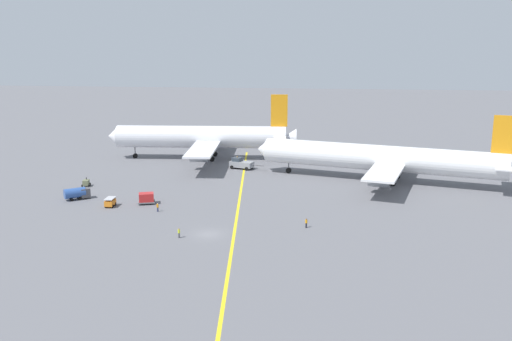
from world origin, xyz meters
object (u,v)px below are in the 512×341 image
object	(u,v)px
gse_fuel_bowser_stubby	(77,193)
ground_crew_wing_walker_right	(306,223)
airliner_at_gate_left	(203,137)
airliner_being_pushed	(382,158)
gse_container_dolly_flat	(146,198)
ground_crew_marshaller_foreground	(158,207)
ground_crew_ramp_agent_by_cones	(179,233)
pushback_tug	(241,164)
gse_baggage_cart_near_cluster	(110,202)
gse_gpu_cart_small	(86,183)

from	to	relation	value
gse_fuel_bowser_stubby	ground_crew_wing_walker_right	xyz separation A→B (m)	(45.90, -11.74, -0.49)
airliner_at_gate_left	airliner_being_pushed	distance (m)	49.16
gse_container_dolly_flat	ground_crew_wing_walker_right	bearing A→B (deg)	-18.41
gse_container_dolly_flat	ground_crew_marshaller_foreground	xyz separation A→B (m)	(3.65, -4.65, -0.33)
ground_crew_ramp_agent_by_cones	ground_crew_marshaller_foreground	xyz separation A→B (m)	(-7.60, 13.35, 0.01)
airliner_being_pushed	pushback_tug	distance (m)	34.55
gse_fuel_bowser_stubby	ground_crew_ramp_agent_by_cones	world-z (taller)	gse_fuel_bowser_stubby
gse_baggage_cart_near_cluster	ground_crew_wing_walker_right	bearing A→B (deg)	-11.69
gse_container_dolly_flat	ground_crew_marshaller_foreground	distance (m)	5.92
pushback_tug	ground_crew_marshaller_foreground	xyz separation A→B (m)	(-9.87, -37.57, -0.45)
gse_gpu_cart_small	ground_crew_wing_walker_right	distance (m)	53.33
pushback_tug	gse_gpu_cart_small	size ratio (longest dim) A/B	3.74
gse_container_dolly_flat	airliner_at_gate_left	bearing A→B (deg)	87.97
airliner_being_pushed	pushback_tug	size ratio (longest dim) A/B	6.53
airliner_at_gate_left	gse_gpu_cart_small	distance (m)	37.58
airliner_being_pushed	ground_crew_wing_walker_right	distance (m)	38.11
airliner_being_pushed	ground_crew_marshaller_foreground	size ratio (longest dim) A/B	35.80
gse_container_dolly_flat	ground_crew_ramp_agent_by_cones	world-z (taller)	gse_container_dolly_flat
gse_baggage_cart_near_cluster	pushback_tug	bearing A→B (deg)	60.89
gse_fuel_bowser_stubby	gse_gpu_cart_small	world-z (taller)	gse_fuel_bowser_stubby
gse_baggage_cart_near_cluster	ground_crew_ramp_agent_by_cones	world-z (taller)	gse_baggage_cart_near_cluster
gse_fuel_bowser_stubby	gse_gpu_cart_small	distance (m)	10.54
airliner_at_gate_left	gse_gpu_cart_small	xyz separation A→B (m)	(-18.90, -32.08, -5.10)
gse_gpu_cart_small	pushback_tug	bearing A→B (deg)	34.77
gse_baggage_cart_near_cluster	gse_container_dolly_flat	bearing A→B (deg)	22.80
gse_fuel_bowser_stubby	ground_crew_wing_walker_right	bearing A→B (deg)	-14.35
pushback_tug	ground_crew_wing_walker_right	world-z (taller)	pushback_tug
gse_baggage_cart_near_cluster	ground_crew_wing_walker_right	distance (m)	38.35
airliner_at_gate_left	gse_baggage_cart_near_cluster	bearing A→B (deg)	-99.61
pushback_tug	gse_fuel_bowser_stubby	xyz separation A→B (m)	(-28.14, -31.60, 0.04)
airliner_being_pushed	gse_fuel_bowser_stubby	bearing A→B (deg)	-159.58
pushback_tug	gse_baggage_cart_near_cluster	bearing A→B (deg)	-119.11
gse_container_dolly_flat	gse_gpu_cart_small	bearing A→B (deg)	146.48
ground_crew_marshaller_foreground	gse_baggage_cart_near_cluster	bearing A→B (deg)	168.57
gse_fuel_bowser_stubby	ground_crew_wing_walker_right	world-z (taller)	gse_fuel_bowser_stubby
airliner_being_pushed	ground_crew_wing_walker_right	world-z (taller)	airliner_being_pushed
pushback_tug	ground_crew_marshaller_foreground	bearing A→B (deg)	-104.72
pushback_tug	gse_gpu_cart_small	xyz separation A→B (m)	(-30.87, -21.43, -0.50)
gse_container_dolly_flat	ground_crew_marshaller_foreground	bearing A→B (deg)	-51.84
pushback_tug	ground_crew_marshaller_foreground	world-z (taller)	pushback_tug
airliner_at_gate_left	ground_crew_marshaller_foreground	xyz separation A→B (m)	(2.11, -48.23, -5.05)
ground_crew_ramp_agent_by_cones	ground_crew_marshaller_foreground	distance (m)	15.36
airliner_being_pushed	gse_gpu_cart_small	bearing A→B (deg)	-168.82
airliner_being_pushed	gse_baggage_cart_near_cluster	bearing A→B (deg)	-153.17
gse_fuel_bowser_stubby	gse_gpu_cart_small	bearing A→B (deg)	105.03
airliner_at_gate_left	gse_gpu_cart_small	world-z (taller)	airliner_at_gate_left
airliner_being_pushed	gse_container_dolly_flat	size ratio (longest dim) A/B	15.62
pushback_tug	gse_container_dolly_flat	xyz separation A→B (m)	(-13.52, -32.92, -0.12)
gse_fuel_bowser_stubby	ground_crew_ramp_agent_by_cones	size ratio (longest dim) A/B	3.10
gse_container_dolly_flat	gse_fuel_bowser_stubby	bearing A→B (deg)	174.81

